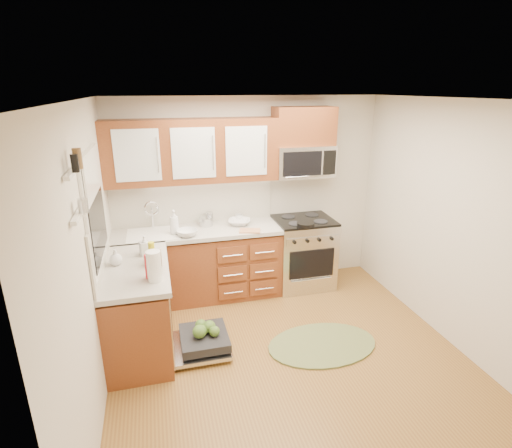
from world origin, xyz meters
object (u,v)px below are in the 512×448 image
object	(u,v)px
stock_pot	(206,221)
rug	(322,344)
microwave	(303,161)
sink	(154,244)
upper_cabinets	(192,151)
paper_towel_roll	(154,266)
cup	(239,218)
dishwasher	(201,342)
bowl_b	(187,233)
bowl_a	(239,222)
range	(303,252)
skillet	(306,224)
cutting_board	(250,231)

from	to	relation	value
stock_pot	rug	bearing A→B (deg)	-56.84
microwave	stock_pot	world-z (taller)	microwave
microwave	sink	distance (m)	2.13
upper_cabinets	paper_towel_roll	size ratio (longest dim) A/B	7.14
microwave	cup	distance (m)	1.11
upper_cabinets	dishwasher	distance (m)	2.19
microwave	cup	size ratio (longest dim) A/B	6.95
microwave	bowl_b	bearing A→B (deg)	-169.00
microwave	bowl_a	world-z (taller)	microwave
paper_towel_roll	cup	bearing A→B (deg)	53.46
sink	stock_pot	world-z (taller)	stock_pot
paper_towel_roll	cup	size ratio (longest dim) A/B	2.63
range	stock_pot	bearing A→B (deg)	173.35
bowl_b	stock_pot	bearing A→B (deg)	50.68
upper_cabinets	cup	world-z (taller)	upper_cabinets
upper_cabinets	bowl_a	xyz separation A→B (m)	(0.55, -0.08, -0.92)
rug	skillet	distance (m)	1.49
dishwasher	bowl_b	bearing A→B (deg)	90.21
skillet	paper_towel_roll	world-z (taller)	paper_towel_roll
range	sink	bearing A→B (deg)	-179.70
range	skillet	world-z (taller)	skillet
range	cutting_board	world-z (taller)	range
cutting_board	paper_towel_roll	world-z (taller)	paper_towel_roll
stock_pot	bowl_a	xyz separation A→B (m)	(0.42, -0.08, -0.02)
rug	stock_pot	bearing A→B (deg)	123.16
dishwasher	cup	size ratio (longest dim) A/B	6.40
stock_pot	range	bearing A→B (deg)	-6.65
range	rug	xyz separation A→B (m)	(-0.28, -1.37, -0.46)
range	rug	size ratio (longest dim) A/B	0.81
upper_cabinets	microwave	bearing A→B (deg)	-1.02
sink	paper_towel_roll	distance (m)	1.28
upper_cabinets	cutting_board	size ratio (longest dim) A/B	8.12
sink	cutting_board	world-z (taller)	cutting_board
upper_cabinets	sink	size ratio (longest dim) A/B	3.31
upper_cabinets	stock_pot	size ratio (longest dim) A/B	11.42
sink	paper_towel_roll	bearing A→B (deg)	-90.00
rug	dishwasher	bearing A→B (deg)	169.22
sink	skillet	bearing A→B (deg)	-7.38
rug	cutting_board	xyz separation A→B (m)	(-0.50, 1.16, 0.92)
upper_cabinets	microwave	world-z (taller)	upper_cabinets
upper_cabinets	range	size ratio (longest dim) A/B	2.16
dishwasher	bowl_b	world-z (taller)	bowl_b
skillet	microwave	bearing A→B (deg)	78.21
stock_pot	cup	size ratio (longest dim) A/B	1.64
dishwasher	bowl_a	size ratio (longest dim) A/B	2.52
upper_cabinets	dishwasher	size ratio (longest dim) A/B	2.93
upper_cabinets	rug	distance (m)	2.65
stock_pot	bowl_a	distance (m)	0.43
skillet	cup	xyz separation A→B (m)	(-0.75, 0.47, -0.00)
paper_towel_roll	microwave	bearing A→B (deg)	35.67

